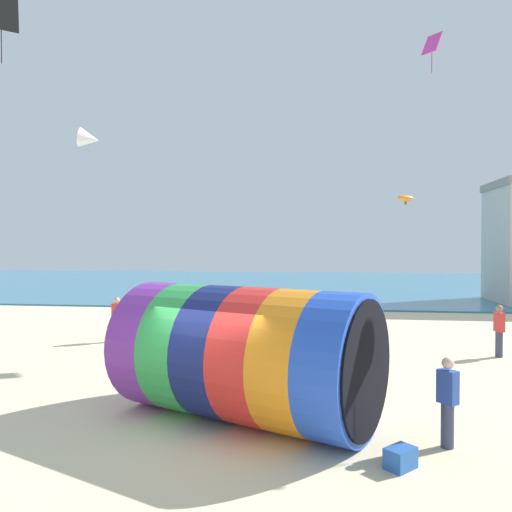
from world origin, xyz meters
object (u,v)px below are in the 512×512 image
Objects in this scene: kite_white_delta at (89,139)px; kite_magenta_diamond at (432,44)px; bystander_mid_beach at (499,330)px; kite_handler at (448,401)px; cooler_box at (400,458)px; giant_inflatable_tube at (245,354)px; bystander_far_left at (192,330)px; kite_orange_parafoil at (406,198)px; kite_black_diamond at (1,9)px; bystander_near_water at (117,319)px.

kite_magenta_diamond is at bearing -7.26° from kite_white_delta.
kite_white_delta is 1.07× the size of bystander_mid_beach.
kite_handler is 1.61m from cooler_box.
giant_inflatable_tube is at bearing 146.71° from cooler_box.
giant_inflatable_tube is 4.17m from kite_handler.
cooler_box is (-1.02, -1.03, -0.70)m from kite_handler.
giant_inflatable_tube is 11.96× the size of cooler_box.
kite_magenta_diamond is 15.43m from bystander_far_left.
kite_handler is 1.75× the size of kite_orange_parafoil.
giant_inflatable_tube is 3.62× the size of kite_handler.
giant_inflatable_tube is at bearing -111.99° from kite_orange_parafoil.
bystander_mid_beach is (17.69, -6.07, -8.28)m from kite_white_delta.
cooler_box is at bearing -116.90° from bystander_mid_beach.
bystander_mid_beach is 10.34m from cooler_box.
cooler_box is at bearing -99.35° from kite_orange_parafoil.
kite_orange_parafoil is 18.37m from kite_black_diamond.
kite_black_diamond is 1.56× the size of bystander_mid_beach.
giant_inflatable_tube is at bearing -51.70° from bystander_near_water.
kite_black_diamond is 1.58× the size of bystander_far_left.
giant_inflatable_tube is 6.51m from bystander_far_left.
bystander_far_left reaches higher than cooler_box.
cooler_box is at bearing -49.53° from kite_white_delta.
bystander_far_left is (-10.41, -1.34, -0.01)m from bystander_mid_beach.
bystander_near_water is 14.09m from bystander_mid_beach.
kite_black_diamond is 13.36m from bystander_far_left.
kite_magenta_diamond is 0.96× the size of bystander_far_left.
bystander_far_left is at bearing -172.64° from bystander_mid_beach.
kite_white_delta is 1.08× the size of bystander_far_left.
kite_magenta_diamond reaches higher than bystander_near_water.
bystander_mid_beach reaches higher than kite_handler.
kite_handler is at bearing -40.97° from bystander_near_water.
bystander_mid_beach is (3.65, 8.17, 0.04)m from kite_handler.
kite_handler is 8.95m from bystander_mid_beach.
kite_handler is at bearing -26.63° from kite_black_diamond.
kite_orange_parafoil is at bearing 25.77° from bystander_near_water.
kite_white_delta is 0.68× the size of kite_black_diamond.
giant_inflatable_tube is 3.49× the size of bystander_mid_beach.
bystander_far_left is (-6.76, 6.83, 0.03)m from kite_handler.
cooler_box is at bearing -134.69° from kite_handler.
kite_black_diamond is 20.84m from bystander_mid_beach.
giant_inflatable_tube is at bearing -65.02° from bystander_far_left.
bystander_mid_beach is at bearing -72.88° from kite_orange_parafoil.
bystander_near_water is (-12.61, -3.13, -11.36)m from kite_magenta_diamond.
kite_magenta_diamond is at bearing 30.83° from bystander_far_left.
bystander_mid_beach is at bearing -3.54° from bystander_near_water.
giant_inflatable_tube is 3.51× the size of bystander_near_water.
kite_orange_parafoil is at bearing 102.69° from kite_magenta_diamond.
kite_magenta_diamond is (0.60, -2.67, 6.20)m from kite_orange_parafoil.
kite_handler is (4.02, -0.94, -0.58)m from giant_inflatable_tube.
bystander_near_water is at bearing 176.46° from bystander_mid_beach.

